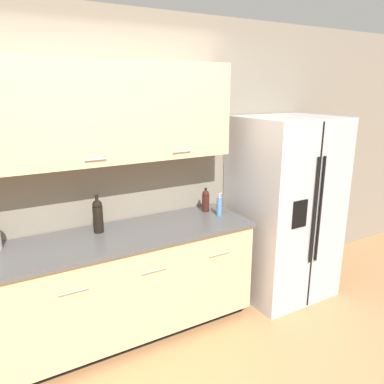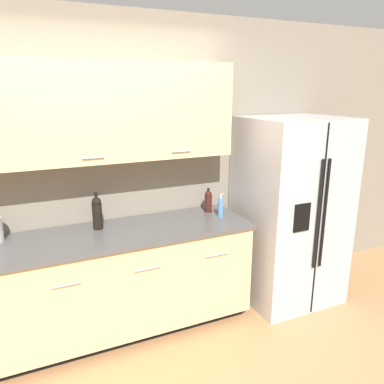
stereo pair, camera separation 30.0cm
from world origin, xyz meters
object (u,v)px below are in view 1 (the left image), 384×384
(refrigerator, at_px, (283,208))
(oil_bottle, at_px, (206,200))
(wine_bottle, at_px, (98,215))
(soap_dispenser, at_px, (219,206))

(refrigerator, relative_size, oil_bottle, 7.92)
(wine_bottle, xyz_separation_m, oil_bottle, (1.00, 0.02, -0.03))
(refrigerator, bearing_deg, wine_bottle, 173.18)
(refrigerator, xyz_separation_m, wine_bottle, (-1.75, 0.21, 0.16))
(wine_bottle, bearing_deg, refrigerator, -6.82)
(wine_bottle, bearing_deg, oil_bottle, 1.05)
(oil_bottle, bearing_deg, soap_dispenser, -76.03)
(wine_bottle, height_order, oil_bottle, wine_bottle)
(refrigerator, relative_size, wine_bottle, 5.77)
(soap_dispenser, relative_size, oil_bottle, 0.94)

